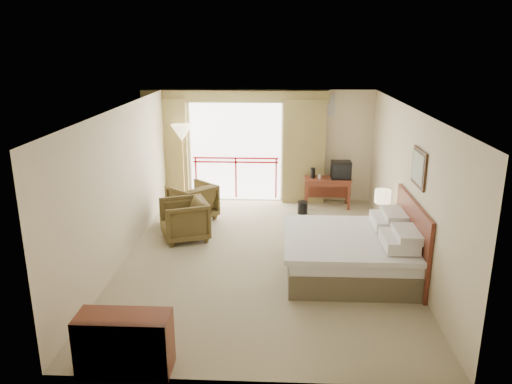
# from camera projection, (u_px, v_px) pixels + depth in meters

# --- Properties ---
(floor) EXTENTS (7.00, 7.00, 0.00)m
(floor) POSITION_uv_depth(u_px,v_px,m) (264.00, 257.00, 9.11)
(floor) COLOR gray
(floor) RESTS_ON ground
(ceiling) EXTENTS (7.00, 7.00, 0.00)m
(ceiling) POSITION_uv_depth(u_px,v_px,m) (264.00, 108.00, 8.33)
(ceiling) COLOR white
(ceiling) RESTS_ON wall_back
(wall_back) EXTENTS (5.00, 0.00, 5.00)m
(wall_back) POSITION_uv_depth(u_px,v_px,m) (269.00, 146.00, 12.07)
(wall_back) COLOR beige
(wall_back) RESTS_ON ground
(wall_front) EXTENTS (5.00, 0.00, 5.00)m
(wall_front) POSITION_uv_depth(u_px,v_px,m) (254.00, 275.00, 5.37)
(wall_front) COLOR beige
(wall_front) RESTS_ON ground
(wall_left) EXTENTS (0.00, 7.00, 7.00)m
(wall_left) POSITION_uv_depth(u_px,v_px,m) (123.00, 184.00, 8.83)
(wall_left) COLOR beige
(wall_left) RESTS_ON ground
(wall_right) EXTENTS (0.00, 7.00, 7.00)m
(wall_right) POSITION_uv_depth(u_px,v_px,m) (409.00, 188.00, 8.61)
(wall_right) COLOR beige
(wall_right) RESTS_ON ground
(balcony_door) EXTENTS (2.40, 0.00, 2.40)m
(balcony_door) POSITION_uv_depth(u_px,v_px,m) (236.00, 152.00, 12.13)
(balcony_door) COLOR white
(balcony_door) RESTS_ON wall_back
(balcony_railing) EXTENTS (2.09, 0.03, 1.02)m
(balcony_railing) POSITION_uv_depth(u_px,v_px,m) (236.00, 168.00, 12.22)
(balcony_railing) COLOR red
(balcony_railing) RESTS_ON wall_back
(curtain_left) EXTENTS (1.00, 0.26, 2.50)m
(curtain_left) POSITION_uv_depth(u_px,v_px,m) (167.00, 150.00, 12.06)
(curtain_left) COLOR olive
(curtain_left) RESTS_ON wall_back
(curtain_right) EXTENTS (1.00, 0.26, 2.50)m
(curtain_right) POSITION_uv_depth(u_px,v_px,m) (304.00, 152.00, 11.92)
(curtain_right) COLOR olive
(curtain_right) RESTS_ON wall_back
(valance) EXTENTS (4.40, 0.22, 0.28)m
(valance) POSITION_uv_depth(u_px,v_px,m) (235.00, 96.00, 11.64)
(valance) COLOR olive
(valance) RESTS_ON wall_back
(hvac_vent) EXTENTS (0.50, 0.04, 0.50)m
(hvac_vent) POSITION_uv_depth(u_px,v_px,m) (324.00, 105.00, 11.69)
(hvac_vent) COLOR silver
(hvac_vent) RESTS_ON wall_back
(bed) EXTENTS (2.13, 2.06, 0.97)m
(bed) POSITION_uv_depth(u_px,v_px,m) (352.00, 253.00, 8.36)
(bed) COLOR brown
(bed) RESTS_ON floor
(headboard) EXTENTS (0.06, 2.10, 1.30)m
(headboard) POSITION_uv_depth(u_px,v_px,m) (411.00, 238.00, 8.24)
(headboard) COLOR #5D2519
(headboard) RESTS_ON wall_right
(framed_art) EXTENTS (0.04, 0.72, 0.60)m
(framed_art) POSITION_uv_depth(u_px,v_px,m) (419.00, 168.00, 7.89)
(framed_art) COLOR #311C0C
(framed_art) RESTS_ON wall_right
(nightstand) EXTENTS (0.39, 0.46, 0.54)m
(nightstand) POSITION_uv_depth(u_px,v_px,m) (381.00, 232.00, 9.58)
(nightstand) COLOR #5D2519
(nightstand) RESTS_ON floor
(table_lamp) EXTENTS (0.30, 0.30, 0.53)m
(table_lamp) POSITION_uv_depth(u_px,v_px,m) (383.00, 197.00, 9.43)
(table_lamp) COLOR tan
(table_lamp) RESTS_ON nightstand
(phone) EXTENTS (0.21, 0.18, 0.08)m
(phone) POSITION_uv_depth(u_px,v_px,m) (381.00, 219.00, 9.34)
(phone) COLOR black
(phone) RESTS_ON nightstand
(desk) EXTENTS (1.07, 0.52, 0.70)m
(desk) POSITION_uv_depth(u_px,v_px,m) (327.00, 184.00, 11.79)
(desk) COLOR #5D2519
(desk) RESTS_ON floor
(tv) EXTENTS (0.46, 0.36, 0.41)m
(tv) POSITION_uv_depth(u_px,v_px,m) (341.00, 170.00, 11.62)
(tv) COLOR black
(tv) RESTS_ON desk
(coffee_maker) EXTENTS (0.15, 0.15, 0.25)m
(coffee_maker) POSITION_uv_depth(u_px,v_px,m) (313.00, 173.00, 11.68)
(coffee_maker) COLOR black
(coffee_maker) RESTS_ON desk
(cup) EXTENTS (0.08, 0.08, 0.10)m
(cup) POSITION_uv_depth(u_px,v_px,m) (319.00, 177.00, 11.65)
(cup) COLOR white
(cup) RESTS_ON desk
(wastebasket) EXTENTS (0.29, 0.29, 0.29)m
(wastebasket) POSITION_uv_depth(u_px,v_px,m) (302.00, 208.00, 11.37)
(wastebasket) COLOR black
(wastebasket) RESTS_ON floor
(armchair_far) EXTENTS (1.23, 1.23, 0.80)m
(armchair_far) POSITION_uv_depth(u_px,v_px,m) (193.00, 219.00, 11.07)
(armchair_far) COLOR #46391E
(armchair_far) RESTS_ON floor
(armchair_near) EXTENTS (1.14, 1.12, 0.80)m
(armchair_near) POSITION_uv_depth(u_px,v_px,m) (185.00, 239.00, 9.95)
(armchair_near) COLOR #46391E
(armchair_near) RESTS_ON floor
(side_table) EXTENTS (0.48, 0.48, 0.52)m
(side_table) POSITION_uv_depth(u_px,v_px,m) (178.00, 212.00, 10.42)
(side_table) COLOR #311C0C
(side_table) RESTS_ON floor
(book) EXTENTS (0.21, 0.25, 0.02)m
(book) POSITION_uv_depth(u_px,v_px,m) (177.00, 204.00, 10.38)
(book) COLOR white
(book) RESTS_ON side_table
(floor_lamp) EXTENTS (0.49, 0.49, 1.93)m
(floor_lamp) POSITION_uv_depth(u_px,v_px,m) (182.00, 136.00, 11.64)
(floor_lamp) COLOR tan
(floor_lamp) RESTS_ON floor
(dresser) EXTENTS (1.10, 0.47, 0.73)m
(dresser) POSITION_uv_depth(u_px,v_px,m) (124.00, 343.00, 5.86)
(dresser) COLOR #5D2519
(dresser) RESTS_ON floor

